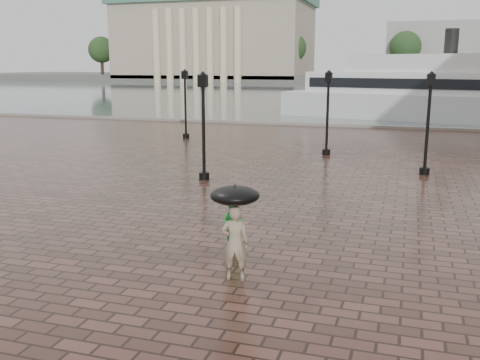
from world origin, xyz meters
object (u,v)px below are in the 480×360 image
object	(u,v)px
street_lamps	(334,113)
adult_pedestrian	(235,243)
child_pedestrian	(233,224)
ferry_near	(414,93)

from	to	relation	value
street_lamps	adult_pedestrian	bearing A→B (deg)	-89.17
adult_pedestrian	child_pedestrian	xyz separation A→B (m)	(-0.72, 2.05, -0.22)
street_lamps	adult_pedestrian	size ratio (longest dim) A/B	12.31
child_pedestrian	ferry_near	xyz separation A→B (m)	(4.52, 37.85, 1.70)
ferry_near	street_lamps	bearing A→B (deg)	-85.45
adult_pedestrian	street_lamps	bearing A→B (deg)	-99.98
adult_pedestrian	child_pedestrian	size ratio (longest dim) A/B	1.34
street_lamps	ferry_near	distance (m)	22.69
adult_pedestrian	ferry_near	bearing A→B (deg)	-106.24
street_lamps	adult_pedestrian	world-z (taller)	street_lamps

